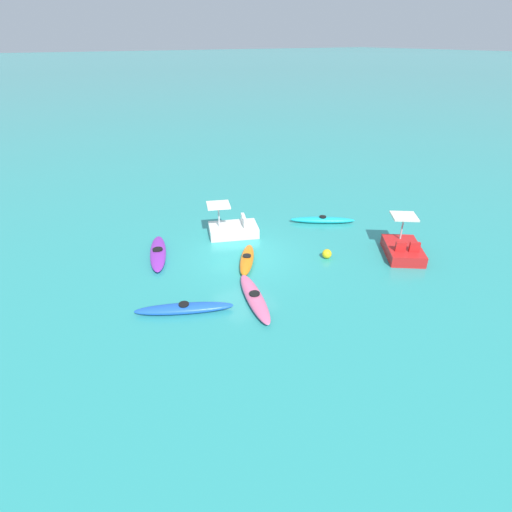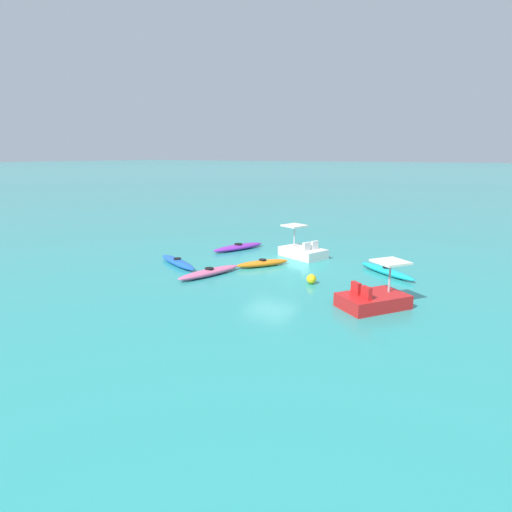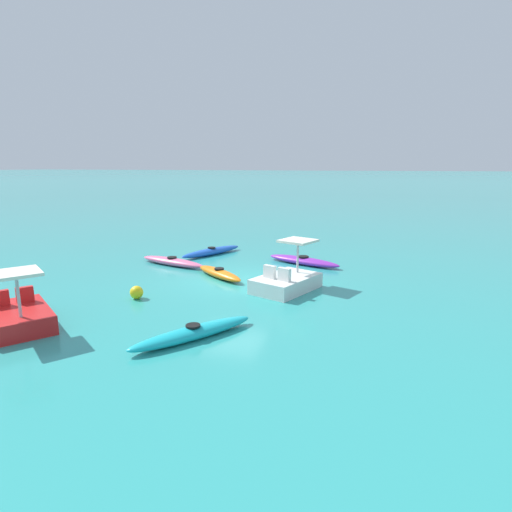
# 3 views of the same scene
# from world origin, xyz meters

# --- Properties ---
(ground_plane) EXTENTS (600.00, 600.00, 0.00)m
(ground_plane) POSITION_xyz_m (0.00, 0.00, 0.00)
(ground_plane) COLOR teal
(kayak_cyan) EXTENTS (3.20, 2.39, 0.37)m
(kayak_cyan) POSITION_xyz_m (-5.52, -1.12, 0.16)
(kayak_cyan) COLOR #19B7C6
(kayak_cyan) RESTS_ON ground_plane
(kayak_purple) EXTENTS (1.86, 3.52, 0.37)m
(kayak_purple) POSITION_xyz_m (3.31, -2.10, 0.16)
(kayak_purple) COLOR purple
(kayak_purple) RESTS_ON ground_plane
(kayak_pink) EXTENTS (1.50, 3.47, 0.37)m
(kayak_pink) POSITION_xyz_m (1.42, 3.26, 0.16)
(kayak_pink) COLOR pink
(kayak_pink) RESTS_ON ground_plane
(kayak_blue) EXTENTS (3.49, 2.04, 0.37)m
(kayak_blue) POSITION_xyz_m (3.96, 2.52, 0.16)
(kayak_blue) COLOR blue
(kayak_blue) RESTS_ON ground_plane
(kayak_orange) EXTENTS (2.09, 2.61, 0.37)m
(kayak_orange) POSITION_xyz_m (0.16, 0.54, 0.16)
(kayak_orange) COLOR orange
(kayak_orange) RESTS_ON ground_plane
(pedal_boat_red) EXTENTS (2.62, 2.82, 1.68)m
(pedal_boat_red) POSITION_xyz_m (-6.26, 3.65, 0.34)
(pedal_boat_red) COLOR red
(pedal_boat_red) RESTS_ON ground_plane
(pedal_boat_white) EXTENTS (2.78, 2.25, 1.68)m
(pedal_boat_white) POSITION_xyz_m (-0.70, -2.33, 0.34)
(pedal_boat_white) COLOR white
(pedal_boat_white) RESTS_ON ground_plane
(buoy_yellow) EXTENTS (0.43, 0.43, 0.43)m
(buoy_yellow) POSITION_xyz_m (-3.13, 2.06, 0.21)
(buoy_yellow) COLOR yellow
(buoy_yellow) RESTS_ON ground_plane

